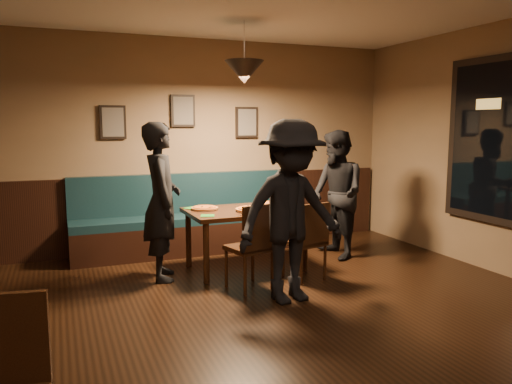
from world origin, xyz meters
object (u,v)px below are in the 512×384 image
chair_near_left (249,246)px  tabasco_bottle (282,201)px  dining_table (245,239)px  booth_bench (190,215)px  chair_near_right (304,240)px  diner_right (336,194)px  diner_front (291,212)px  diner_left (162,202)px  soda_glass (299,204)px

chair_near_left → tabasco_bottle: 1.00m
dining_table → tabasco_bottle: (0.47, -0.00, 0.42)m
dining_table → tabasco_bottle: size_ratio=9.96×
booth_bench → tabasco_bottle: booth_bench is taller
booth_bench → chair_near_right: size_ratio=3.52×
diner_right → chair_near_left: bearing=-60.4°
dining_table → diner_front: bearing=-89.9°
tabasco_bottle → diner_right: bearing=4.2°
diner_left → soda_glass: size_ratio=11.80×
chair_near_right → diner_left: (-1.43, 0.58, 0.43)m
diner_front → soda_glass: bearing=51.7°
tabasco_bottle → diner_front: bearing=-110.7°
soda_glass → tabasco_bottle: (-0.08, 0.30, -0.01)m
booth_bench → chair_near_right: booth_bench is taller
diner_left → diner_front: (0.99, -1.15, 0.01)m
booth_bench → dining_table: bearing=-67.6°
dining_table → diner_right: size_ratio=0.82×
chair_near_left → soda_glass: chair_near_left is taller
booth_bench → chair_near_left: size_ratio=3.36×
dining_table → diner_right: diner_right is taller
chair_near_left → chair_near_right: size_ratio=1.05×
soda_glass → dining_table: bearing=150.6°
chair_near_left → diner_right: diner_right is taller
diner_right → tabasco_bottle: diner_right is taller
diner_front → dining_table: bearing=84.5°
diner_left → tabasco_bottle: size_ratio=12.89×
diner_left → chair_near_left: bearing=-122.9°
chair_near_left → diner_right: (1.45, 0.72, 0.36)m
diner_right → diner_front: diner_front is taller
diner_front → tabasco_bottle: 1.23m
diner_left → diner_front: size_ratio=0.99×
chair_near_left → diner_right: bearing=12.0°
chair_near_left → diner_left: diner_left is taller
soda_glass → diner_front: bearing=-121.1°
diner_right → chair_near_right: bearing=-47.4°
tabasco_bottle → booth_bench: bearing=131.6°
diner_right → diner_front: 1.71m
soda_glass → tabasco_bottle: bearing=104.1°
booth_bench → diner_left: size_ratio=1.76×
diner_front → chair_near_left: bearing=109.1°
booth_bench → tabasco_bottle: 1.34m
chair_near_left → diner_front: diner_front is taller
chair_near_right → tabasco_bottle: (-0.00, 0.58, 0.34)m
chair_near_left → diner_left: (-0.75, 0.66, 0.41)m
dining_table → soda_glass: size_ratio=9.11×
dining_table → diner_left: (-0.96, -0.01, 0.50)m
booth_bench → soda_glass: size_ratio=20.78×
dining_table → chair_near_left: (-0.20, -0.67, 0.09)m
booth_bench → diner_left: (-0.55, -0.98, 0.35)m
diner_left → diner_right: (2.20, 0.06, -0.05)m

